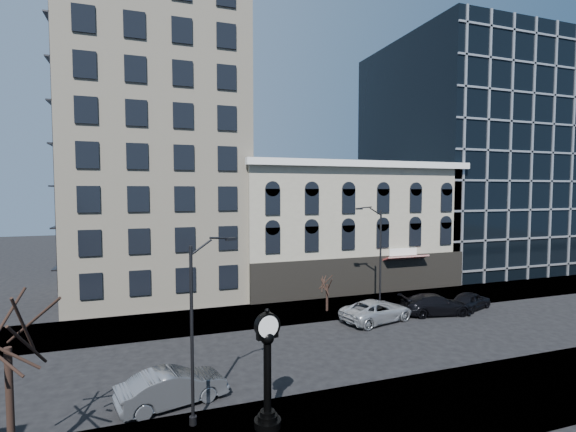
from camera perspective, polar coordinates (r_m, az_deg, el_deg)
name	(u,v)px	position (r m, az deg, el deg)	size (l,w,h in m)	color
ground	(278,356)	(25.96, -1.37, -18.53)	(160.00, 160.00, 0.00)	black
sidewalk_far	(247,316)	(33.22, -5.67, -13.47)	(160.00, 6.00, 0.12)	gray
sidewalk_near	(337,427)	(19.22, 6.76, -26.72)	(160.00, 6.00, 0.12)	gray
cream_tower	(155,89)	(42.93, -17.68, 16.21)	(15.90, 15.40, 42.50)	beige
victorian_row	(342,227)	(43.52, 7.37, -1.49)	(22.60, 11.19, 12.50)	#A39C86
glass_office	(464,158)	(59.03, 22.97, 7.33)	(20.00, 20.15, 28.00)	black
street_clock	(267,374)	(18.03, -2.83, -20.71)	(1.11, 1.11, 4.90)	black
street_lamp_near	(204,281)	(17.69, -11.44, -8.64)	(1.93, 0.93, 7.83)	black
street_lamp_far	(374,231)	(33.85, 11.64, -1.98)	(2.21, 0.40, 8.53)	black
bare_tree_near	(6,319)	(16.80, -34.09, -11.55)	(4.18, 4.18, 7.17)	black
bare_tree_far	(327,279)	(33.81, 5.37, -8.56)	(1.99, 1.99, 3.42)	black
car_near_b	(173,387)	(21.13, -15.49, -21.61)	(1.71, 4.89, 1.61)	#595B60
car_far_a	(377,311)	(32.50, 12.04, -12.55)	(2.66, 5.76, 1.60)	#A5A8AD
car_far_b	(435,304)	(35.44, 19.49, -11.32)	(2.25, 5.53, 1.60)	black
car_far_c	(470,300)	(37.95, 23.64, -10.54)	(1.74, 4.33, 1.47)	black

